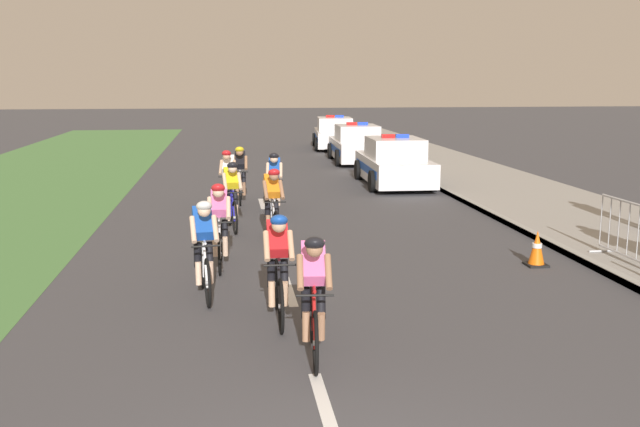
# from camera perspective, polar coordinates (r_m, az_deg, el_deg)

# --- Properties ---
(sidewalk_slab) EXTENTS (3.97, 60.00, 0.12)m
(sidewalk_slab) POSITION_cam_1_polar(r_m,az_deg,el_deg) (20.20, 16.52, 1.19)
(sidewalk_slab) COLOR gray
(sidewalk_slab) RESTS_ON ground
(kerb_edge) EXTENTS (0.16, 60.00, 0.13)m
(kerb_edge) POSITION_cam_1_polar(r_m,az_deg,el_deg) (19.50, 11.39, 1.12)
(kerb_edge) COLOR #9E9E99
(kerb_edge) RESTS_ON ground
(lane_markings_centre) EXTENTS (0.14, 17.60, 0.01)m
(lane_markings_centre) POSITION_cam_1_polar(r_m,az_deg,el_deg) (11.11, -2.50, -6.21)
(lane_markings_centre) COLOR white
(lane_markings_centre) RESTS_ON ground
(cyclist_lead) EXTENTS (0.44, 1.72, 1.56)m
(cyclist_lead) POSITION_cam_1_polar(r_m,az_deg,el_deg) (8.30, -0.51, -6.44)
(cyclist_lead) COLOR black
(cyclist_lead) RESTS_ON ground
(cyclist_second) EXTENTS (0.42, 1.72, 1.56)m
(cyclist_second) POSITION_cam_1_polar(r_m,az_deg,el_deg) (9.57, -3.38, -4.13)
(cyclist_second) COLOR black
(cyclist_second) RESTS_ON ground
(cyclist_third) EXTENTS (0.45, 1.72, 1.56)m
(cyclist_third) POSITION_cam_1_polar(r_m,az_deg,el_deg) (10.71, -9.30, -2.64)
(cyclist_third) COLOR black
(cyclist_third) RESTS_ON ground
(cyclist_fourth) EXTENTS (0.42, 1.72, 1.56)m
(cyclist_fourth) POSITION_cam_1_polar(r_m,az_deg,el_deg) (12.39, -8.07, -0.81)
(cyclist_fourth) COLOR black
(cyclist_fourth) RESTS_ON ground
(cyclist_fifth) EXTENTS (0.44, 1.72, 1.56)m
(cyclist_fifth) POSITION_cam_1_polar(r_m,az_deg,el_deg) (14.27, -3.83, 0.79)
(cyclist_fifth) COLOR black
(cyclist_fifth) RESTS_ON ground
(cyclist_sixth) EXTENTS (0.45, 1.72, 1.56)m
(cyclist_sixth) POSITION_cam_1_polar(r_m,az_deg,el_deg) (15.53, -7.10, 1.54)
(cyclist_sixth) COLOR black
(cyclist_sixth) RESTS_ON ground
(cyclist_seventh) EXTENTS (0.45, 1.72, 1.56)m
(cyclist_seventh) POSITION_cam_1_polar(r_m,az_deg,el_deg) (17.33, -3.67, 2.54)
(cyclist_seventh) COLOR black
(cyclist_seventh) RESTS_ON ground
(cyclist_eighth) EXTENTS (0.45, 1.72, 1.56)m
(cyclist_eighth) POSITION_cam_1_polar(r_m,az_deg,el_deg) (18.05, -7.36, 2.80)
(cyclist_eighth) COLOR black
(cyclist_eighth) RESTS_ON ground
(cyclist_ninth) EXTENTS (0.42, 1.72, 1.56)m
(cyclist_ninth) POSITION_cam_1_polar(r_m,az_deg,el_deg) (18.98, -6.42, 3.20)
(cyclist_ninth) COLOR black
(cyclist_ninth) RESTS_ON ground
(police_car_nearest) EXTENTS (2.10, 4.45, 1.59)m
(police_car_nearest) POSITION_cam_1_polar(r_m,az_deg,el_deg) (22.22, 5.96, 4.02)
(police_car_nearest) COLOR white
(police_car_nearest) RESTS_ON ground
(police_car_second) EXTENTS (2.13, 4.46, 1.59)m
(police_car_second) POSITION_cam_1_polar(r_m,az_deg,el_deg) (28.44, 2.96, 5.50)
(police_car_second) COLOR white
(police_car_second) RESTS_ON ground
(police_car_third) EXTENTS (2.28, 4.53, 1.59)m
(police_car_third) POSITION_cam_1_polar(r_m,az_deg,el_deg) (34.15, 1.17, 6.37)
(police_car_third) COLOR white
(police_car_third) RESTS_ON ground
(crowd_barrier_middle) EXTENTS (0.55, 2.32, 1.07)m
(crowd_barrier_middle) POSITION_cam_1_polar(r_m,az_deg,el_deg) (13.05, 24.15, -1.69)
(crowd_barrier_middle) COLOR #B7BABF
(crowd_barrier_middle) RESTS_ON sidewalk_slab
(traffic_cone_mid) EXTENTS (0.36, 0.36, 0.64)m
(traffic_cone_mid) POSITION_cam_1_polar(r_m,az_deg,el_deg) (13.06, 17.00, -2.71)
(traffic_cone_mid) COLOR black
(traffic_cone_mid) RESTS_ON ground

